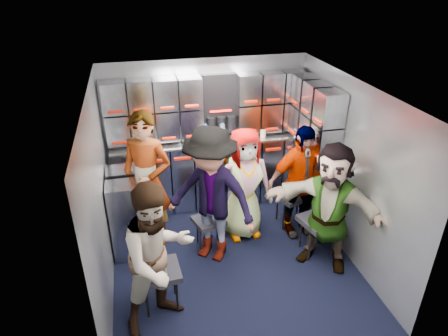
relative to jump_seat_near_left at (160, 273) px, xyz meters
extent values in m
plane|color=black|center=(0.89, 0.54, -0.43)|extent=(3.00, 3.00, 0.00)
cube|color=#92979F|center=(0.89, 2.04, 0.62)|extent=(2.80, 0.04, 2.10)
cube|color=#92979F|center=(-0.51, 0.54, 0.62)|extent=(0.04, 3.00, 2.10)
cube|color=#92979F|center=(2.29, 0.54, 0.62)|extent=(0.04, 3.00, 2.10)
cube|color=silver|center=(0.89, 0.54, 1.67)|extent=(2.80, 3.00, 0.02)
cube|color=#9297A0|center=(0.89, 1.83, 0.07)|extent=(2.68, 0.38, 0.99)
cube|color=#9297A0|center=(-0.30, 1.10, 0.07)|extent=(0.38, 0.76, 0.99)
cube|color=#ADAFB4|center=(0.89, 1.83, 0.59)|extent=(2.68, 0.42, 0.03)
cube|color=#9297A0|center=(0.89, 1.89, 1.06)|extent=(2.68, 0.28, 0.82)
cube|color=#9297A0|center=(2.14, 1.24, 1.06)|extent=(0.28, 1.00, 0.82)
cube|color=#9297A0|center=(2.14, 1.14, 0.07)|extent=(0.28, 1.20, 1.00)
cube|color=#971203|center=(0.89, 1.63, 0.45)|extent=(2.60, 0.02, 0.03)
cube|color=black|center=(0.00, 0.00, 0.02)|extent=(0.43, 0.41, 0.06)
cylinder|color=black|center=(-0.15, -0.13, -0.21)|extent=(0.03, 0.03, 0.43)
cylinder|color=black|center=(0.15, -0.13, -0.21)|extent=(0.03, 0.03, 0.43)
cylinder|color=black|center=(-0.15, 0.13, -0.21)|extent=(0.03, 0.03, 0.43)
cylinder|color=black|center=(0.15, 0.13, -0.21)|extent=(0.03, 0.03, 0.43)
cube|color=black|center=(0.67, 0.84, -0.04)|extent=(0.43, 0.41, 0.05)
cylinder|color=black|center=(0.54, 0.73, -0.24)|extent=(0.02, 0.02, 0.37)
cylinder|color=black|center=(0.80, 0.73, -0.24)|extent=(0.02, 0.02, 0.37)
cylinder|color=black|center=(0.54, 0.95, -0.24)|extent=(0.02, 0.02, 0.37)
cylinder|color=black|center=(0.80, 0.95, -0.24)|extent=(0.02, 0.02, 0.37)
cube|color=black|center=(1.16, 1.20, -0.04)|extent=(0.46, 0.45, 0.06)
cylinder|color=black|center=(1.03, 1.08, -0.24)|extent=(0.02, 0.02, 0.37)
cylinder|color=black|center=(1.29, 1.08, -0.24)|extent=(0.02, 0.02, 0.37)
cylinder|color=black|center=(1.03, 1.31, -0.24)|extent=(0.02, 0.02, 0.37)
cylinder|color=black|center=(1.29, 1.31, -0.24)|extent=(0.02, 0.02, 0.37)
cube|color=black|center=(1.85, 1.08, 0.02)|extent=(0.51, 0.49, 0.06)
cylinder|color=black|center=(1.70, 0.95, -0.22)|extent=(0.03, 0.03, 0.42)
cylinder|color=black|center=(2.00, 0.95, -0.22)|extent=(0.03, 0.03, 0.42)
cylinder|color=black|center=(1.70, 1.20, -0.22)|extent=(0.03, 0.03, 0.42)
cylinder|color=black|center=(2.00, 1.20, -0.22)|extent=(0.03, 0.03, 0.42)
cube|color=black|center=(1.94, 0.43, 0.04)|extent=(0.51, 0.49, 0.07)
cylinder|color=black|center=(1.78, 0.30, -0.21)|extent=(0.03, 0.03, 0.44)
cylinder|color=black|center=(2.09, 0.30, -0.21)|extent=(0.03, 0.03, 0.44)
cylinder|color=black|center=(1.78, 0.56, -0.21)|extent=(0.03, 0.03, 0.44)
cylinder|color=black|center=(2.09, 0.56, -0.21)|extent=(0.03, 0.03, 0.44)
imported|color=black|center=(-0.01, 1.14, 0.44)|extent=(0.75, 0.66, 1.74)
imported|color=black|center=(0.00, -0.18, 0.35)|extent=(0.94, 0.87, 1.56)
imported|color=black|center=(0.67, 0.66, 0.42)|extent=(1.25, 1.16, 1.69)
imported|color=black|center=(1.16, 1.02, 0.31)|extent=(0.76, 0.53, 1.48)
imported|color=black|center=(1.85, 0.90, 0.33)|extent=(0.92, 0.47, 1.51)
imported|color=black|center=(1.94, 0.25, 0.35)|extent=(1.40, 1.27, 1.55)
cylinder|color=white|center=(0.65, 1.78, 0.73)|extent=(0.06, 0.06, 0.25)
cylinder|color=white|center=(0.83, 1.78, 0.72)|extent=(0.06, 0.06, 0.23)
cylinder|color=white|center=(1.06, 1.78, 0.72)|extent=(0.06, 0.06, 0.23)
cylinder|color=tan|center=(-0.10, 1.77, 0.66)|extent=(0.09, 0.09, 0.11)
cylinder|color=tan|center=(1.64, 1.77, 0.65)|extent=(0.08, 0.08, 0.10)
camera|label=1|loc=(-0.06, -3.13, 2.81)|focal=32.00mm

